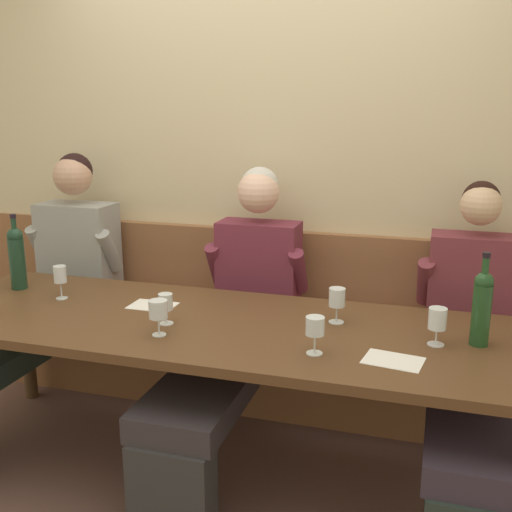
{
  "coord_description": "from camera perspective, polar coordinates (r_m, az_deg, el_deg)",
  "views": [
    {
      "loc": [
        0.91,
        -2.22,
        1.63
      ],
      "look_at": [
        0.11,
        0.43,
        0.94
      ],
      "focal_mm": 42.96,
      "sensor_mm": 36.0,
      "label": 1
    }
  ],
  "objects": [
    {
      "name": "ground_plane",
      "position": [
        2.91,
        -4.8,
        -20.33
      ],
      "size": [
        6.8,
        6.8,
        0.02
      ],
      "primitive_type": "cube",
      "color": "brown",
      "rests_on": "ground"
    },
    {
      "name": "room_wall_back",
      "position": [
        3.44,
        1.51,
        10.21
      ],
      "size": [
        6.8,
        0.08,
        2.8
      ],
      "primitive_type": "cube",
      "color": "beige",
      "rests_on": "ground"
    },
    {
      "name": "wine_glass_by_bottle",
      "position": [
        2.62,
        7.55,
        -4.03
      ],
      "size": [
        0.07,
        0.07,
        0.15
      ],
      "color": "silver",
      "rests_on": "dining_table"
    },
    {
      "name": "person_center_right_seat",
      "position": [
        2.84,
        19.63,
        -8.0
      ],
      "size": [
        0.53,
        1.33,
        1.28
      ],
      "color": "#27322E",
      "rests_on": "ground"
    },
    {
      "name": "wine_glass_mid_right",
      "position": [
        2.48,
        -9.09,
        -4.99
      ],
      "size": [
        0.08,
        0.08,
        0.15
      ],
      "color": "silver",
      "rests_on": "dining_table"
    },
    {
      "name": "wine_glass_near_bucket",
      "position": [
        3.05,
        -17.78,
        -1.8
      ],
      "size": [
        0.06,
        0.06,
        0.16
      ],
      "color": "silver",
      "rests_on": "dining_table"
    },
    {
      "name": "wine_glass_center_rear",
      "position": [
        2.61,
        -8.42,
        -4.36
      ],
      "size": [
        0.06,
        0.06,
        0.13
      ],
      "color": "silver",
      "rests_on": "dining_table"
    },
    {
      "name": "wine_glass_mid_left",
      "position": [
        2.46,
        16.54,
        -5.71
      ],
      "size": [
        0.07,
        0.07,
        0.15
      ],
      "color": "silver",
      "rests_on": "dining_table"
    },
    {
      "name": "wood_wainscot_panel",
      "position": [
        3.57,
        1.18,
        -4.91
      ],
      "size": [
        6.8,
        0.03,
        0.94
      ],
      "primitive_type": "cube",
      "color": "brown",
      "rests_on": "ground"
    },
    {
      "name": "person_right_seat",
      "position": [
        3.49,
        -19.04,
        -2.92
      ],
      "size": [
        0.54,
        1.35,
        1.36
      ],
      "color": "#353041",
      "rests_on": "ground"
    },
    {
      "name": "wine_bottle_amber_mid",
      "position": [
        2.49,
        20.29,
        -4.36
      ],
      "size": [
        0.07,
        0.07,
        0.37
      ],
      "color": "#1F4420",
      "rests_on": "dining_table"
    },
    {
      "name": "wall_bench",
      "position": [
        3.45,
        0.2,
        -8.94
      ],
      "size": [
        2.94,
        0.42,
        0.94
      ],
      "color": "brown",
      "rests_on": "ground"
    },
    {
      "name": "tasting_sheet_right_guest",
      "position": [
        2.31,
        12.66,
        -9.47
      ],
      "size": [
        0.23,
        0.18,
        0.0
      ],
      "primitive_type": "cube",
      "rotation": [
        0.0,
        0.0,
        -0.15
      ],
      "color": "white",
      "rests_on": "dining_table"
    },
    {
      "name": "dining_table",
      "position": [
        2.67,
        -4.32,
        -7.35
      ],
      "size": [
        2.64,
        0.89,
        0.72
      ],
      "color": "#55361E",
      "rests_on": "ground"
    },
    {
      "name": "tasting_sheet_left_guest",
      "position": [
        2.88,
        -9.6,
        -4.57
      ],
      "size": [
        0.21,
        0.15,
        0.0
      ],
      "primitive_type": "cube",
      "rotation": [
        0.0,
        0.0,
        -0.0
      ],
      "color": "white",
      "rests_on": "dining_table"
    },
    {
      "name": "wine_bottle_green_tall",
      "position": [
        3.28,
        -21.39,
        -0.0
      ],
      "size": [
        0.08,
        0.08,
        0.38
      ],
      "color": "#1A3825",
      "rests_on": "dining_table"
    },
    {
      "name": "person_left_seat",
      "position": [
        2.98,
        -1.78,
        -5.46
      ],
      "size": [
        0.53,
        1.35,
        1.31
      ],
      "color": "#2F2F30",
      "rests_on": "ground"
    },
    {
      "name": "wine_glass_left_end",
      "position": [
        2.29,
        5.52,
        -6.61
      ],
      "size": [
        0.07,
        0.07,
        0.14
      ],
      "color": "silver",
      "rests_on": "dining_table"
    }
  ]
}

